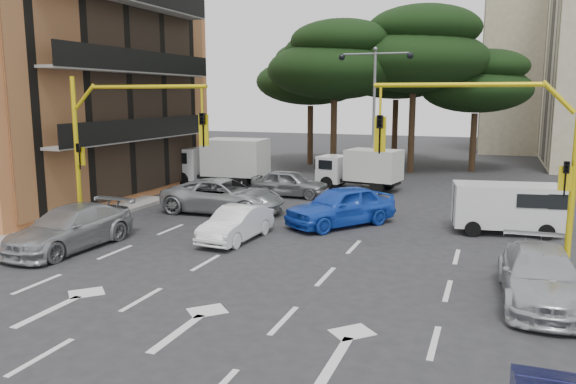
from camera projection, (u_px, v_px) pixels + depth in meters
name	position (u px, v px, depth m)	size (l,w,h in m)	color
ground	(263.00, 269.00, 17.29)	(120.00, 120.00, 0.00)	#28282B
median_strip	(372.00, 188.00, 32.06)	(1.40, 6.00, 0.15)	gray
apartment_orange	(8.00, 65.00, 29.67)	(15.19, 16.15, 13.70)	#C26F3D
apartment_beige_far	(575.00, 62.00, 52.07)	(16.20, 12.15, 16.70)	tan
pine_left_near	(335.00, 60.00, 37.63)	(9.15, 9.15, 10.23)	#382616
pine_center	(415.00, 50.00, 37.64)	(9.98, 9.98, 11.16)	#382616
pine_left_far	(311.00, 74.00, 42.47)	(8.32, 8.32, 9.30)	#382616
pine_right	(477.00, 82.00, 38.47)	(7.49, 7.49, 8.37)	#382616
pine_back	(398.00, 65.00, 43.07)	(9.15, 9.15, 10.23)	#382616
signal_mast_right	(507.00, 145.00, 16.14)	(5.79, 0.37, 6.00)	yellow
signal_mast_left	(114.00, 134.00, 20.80)	(5.79, 0.37, 6.00)	yellow
street_lamp_center	(374.00, 93.00, 31.15)	(4.16, 0.36, 7.77)	slate
car_white_hatch	(236.00, 224.00, 20.68)	(1.32, 3.79, 1.25)	white
car_blue_compact	(341.00, 206.00, 22.99)	(1.94, 4.81, 1.64)	blue
car_silver_wagon	(70.00, 228.00, 19.54)	(2.06, 5.08, 1.47)	#93979A
car_silver_cross_a	(224.00, 196.00, 25.48)	(2.58, 5.59, 1.55)	#A7ABAF
car_silver_cross_b	(290.00, 183.00, 29.65)	(1.66, 4.13, 1.41)	gray
car_silver_parked	(541.00, 276.00, 14.47)	(1.94, 4.78, 1.39)	#AEB0B6
van_white	(506.00, 208.00, 21.71)	(1.78, 3.93, 1.97)	silver
box_truck_a	(220.00, 163.00, 32.75)	(2.40, 5.73, 2.82)	silver
box_truck_b	(359.00, 169.00, 31.63)	(1.99, 4.73, 2.33)	silver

